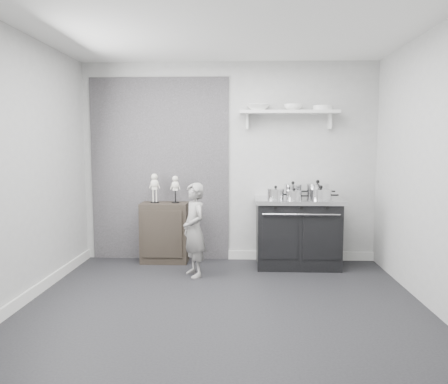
% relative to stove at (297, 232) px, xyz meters
% --- Properties ---
extents(ground, '(4.00, 4.00, 0.00)m').
position_rel_stove_xyz_m(ground, '(-0.91, -1.48, -0.45)').
color(ground, black).
rests_on(ground, ground).
extents(room_shell, '(4.02, 3.62, 2.71)m').
position_rel_stove_xyz_m(room_shell, '(-1.00, -1.33, 1.19)').
color(room_shell, '#9E9E9C').
rests_on(room_shell, ground).
extents(wall_shelf, '(1.30, 0.26, 0.24)m').
position_rel_stove_xyz_m(wall_shelf, '(-0.11, 0.20, 1.56)').
color(wall_shelf, silver).
rests_on(wall_shelf, room_shell).
extents(stove, '(1.12, 0.70, 0.90)m').
position_rel_stove_xyz_m(stove, '(0.00, 0.00, 0.00)').
color(stove, black).
rests_on(stove, ground).
extents(side_cabinet, '(0.63, 0.36, 0.81)m').
position_rel_stove_xyz_m(side_cabinet, '(-1.77, 0.13, -0.05)').
color(side_cabinet, black).
rests_on(side_cabinet, ground).
extents(child, '(0.44, 0.49, 1.13)m').
position_rel_stove_xyz_m(child, '(-1.30, -0.50, 0.12)').
color(child, gray).
rests_on(child, ground).
extents(pot_front_left, '(0.31, 0.22, 0.17)m').
position_rel_stove_xyz_m(pot_front_left, '(-0.29, -0.08, 0.51)').
color(pot_front_left, silver).
rests_on(pot_front_left, stove).
extents(pot_back_left, '(0.33, 0.24, 0.21)m').
position_rel_stove_xyz_m(pot_back_left, '(-0.05, 0.15, 0.53)').
color(pot_back_left, silver).
rests_on(pot_back_left, stove).
extents(pot_back_right, '(0.37, 0.29, 0.24)m').
position_rel_stove_xyz_m(pot_back_right, '(0.27, 0.09, 0.54)').
color(pot_back_right, silver).
rests_on(pot_back_right, stove).
extents(pot_front_right, '(0.36, 0.27, 0.19)m').
position_rel_stove_xyz_m(pot_front_right, '(0.27, -0.15, 0.52)').
color(pot_front_right, silver).
rests_on(pot_front_right, stove).
extents(pot_front_center, '(0.29, 0.20, 0.15)m').
position_rel_stove_xyz_m(pot_front_center, '(-0.07, -0.17, 0.51)').
color(pot_front_center, silver).
rests_on(pot_front_center, stove).
extents(skeleton_full, '(0.13, 0.08, 0.45)m').
position_rel_stove_xyz_m(skeleton_full, '(-1.90, 0.13, 0.59)').
color(skeleton_full, beige).
rests_on(skeleton_full, side_cabinet).
extents(skeleton_torso, '(0.12, 0.08, 0.42)m').
position_rel_stove_xyz_m(skeleton_torso, '(-1.62, 0.13, 0.57)').
color(skeleton_torso, beige).
rests_on(skeleton_torso, side_cabinet).
extents(bowl_large, '(0.32, 0.32, 0.08)m').
position_rel_stove_xyz_m(bowl_large, '(-0.52, 0.19, 1.63)').
color(bowl_large, white).
rests_on(bowl_large, wall_shelf).
extents(bowl_small, '(0.25, 0.25, 0.08)m').
position_rel_stove_xyz_m(bowl_small, '(-0.06, 0.19, 1.63)').
color(bowl_small, white).
rests_on(bowl_small, wall_shelf).
extents(plate_stack, '(0.27, 0.27, 0.06)m').
position_rel_stove_xyz_m(plate_stack, '(0.33, 0.19, 1.62)').
color(plate_stack, silver).
rests_on(plate_stack, wall_shelf).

